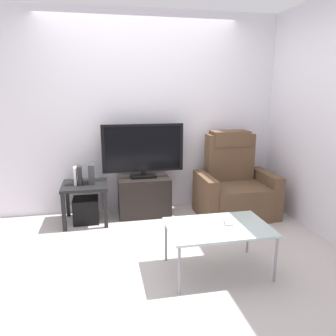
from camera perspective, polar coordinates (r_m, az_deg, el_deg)
The scene contains 13 objects.
ground_plane at distance 3.64m, azimuth -2.19°, elevation -12.79°, with size 6.40×6.40×0.00m, color #BCB2AD.
wall_back at distance 4.40m, azimuth -4.79°, elevation 9.36°, with size 6.40×0.06×2.60m, color silver.
wall_side at distance 4.03m, azimuth 25.29°, elevation 7.79°, with size 0.06×4.48×2.60m, color silver.
tv_stand at distance 4.33m, azimuth -4.20°, elevation -4.86°, with size 0.67×0.43×0.50m.
television at distance 4.19m, azimuth -4.38°, elevation 3.23°, with size 1.04×0.20×0.69m.
recliner_armchair at distance 4.39m, azimuth 11.45°, elevation -3.17°, with size 0.98×0.78×1.08m.
side_table at distance 4.15m, azimuth -14.29°, elevation -3.74°, with size 0.54×0.54×0.49m.
subwoofer_box at distance 4.23m, azimuth -14.09°, elevation -7.11°, with size 0.31×0.31×0.31m, color black.
book_leftmost at distance 4.09m, azimuth -15.86°, elevation -1.34°, with size 0.03×0.12×0.22m, color white.
book_middle at distance 4.08m, azimuth -15.11°, elevation -1.23°, with size 0.05×0.14×0.23m, color #262626.
game_console at distance 4.10m, azimuth -13.19°, elevation -0.94°, with size 0.07×0.20×0.24m, color #333338.
coffee_table at distance 2.98m, azimuth 8.76°, elevation -10.46°, with size 0.90×0.60×0.44m.
cell_phone at distance 3.04m, azimuth 10.49°, elevation -9.30°, with size 0.07×0.15×0.01m, color #B7B7BC.
Camera 1 is at (-0.52, -3.22, 1.60)m, focal length 34.97 mm.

